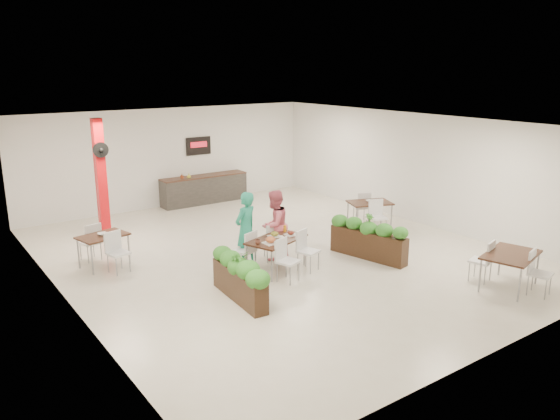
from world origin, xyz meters
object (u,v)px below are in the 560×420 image
object	(u,v)px
diner_woman	(274,225)
service_counter	(204,188)
planter_left	(239,275)
side_table_b	(370,206)
side_table_c	(511,259)
side_table_a	(103,241)
main_table	(276,244)
red_column	(101,178)
planter_right	(368,238)
diner_man	(246,229)

from	to	relation	value
diner_woman	service_counter	bearing A→B (deg)	-120.92
diner_woman	planter_left	world-z (taller)	diner_woman
diner_woman	side_table_b	bearing A→B (deg)	169.88
diner_woman	side_table_c	bearing A→B (deg)	105.47
side_table_a	main_table	bearing A→B (deg)	-52.27
service_counter	side_table_c	size ratio (longest dim) A/B	1.79
service_counter	side_table_c	world-z (taller)	service_counter
side_table_c	red_column	bearing A→B (deg)	109.21
main_table	planter_left	distance (m)	1.77
planter_left	diner_woman	bearing A→B (deg)	38.79
planter_left	planter_right	bearing A→B (deg)	4.16
red_column	side_table_c	world-z (taller)	red_column
planter_right	side_table_b	distance (m)	2.63
main_table	side_table_b	size ratio (longest dim) A/B	1.16
planter_left	side_table_b	bearing A→B (deg)	20.64
diner_man	side_table_c	size ratio (longest dim) A/B	1.05
diner_woman	planter_right	size ratio (longest dim) A/B	0.82
service_counter	side_table_a	size ratio (longest dim) A/B	1.79
side_table_a	side_table_b	world-z (taller)	same
main_table	diner_man	size ratio (longest dim) A/B	1.10
main_table	side_table_b	distance (m)	4.32
planter_left	side_table_b	distance (m)	6.05
diner_woman	side_table_c	distance (m)	5.23
diner_man	diner_woman	bearing A→B (deg)	161.03
diner_man	side_table_a	world-z (taller)	diner_man
planter_right	side_table_a	xyz separation A→B (m)	(-5.36, 3.15, 0.11)
red_column	side_table_b	distance (m)	7.42
planter_right	side_table_c	bearing A→B (deg)	-70.23
planter_right	side_table_b	bearing A→B (deg)	44.86
service_counter	side_table_c	xyz separation A→B (m)	(1.70, -10.24, 0.15)
diner_man	planter_right	world-z (taller)	diner_man
main_table	side_table_c	size ratio (longest dim) A/B	1.15
side_table_c	diner_man	bearing A→B (deg)	116.06
red_column	planter_left	world-z (taller)	red_column
main_table	side_table_c	world-z (taller)	same
service_counter	planter_left	xyz separation A→B (m)	(-3.19, -7.48, 0.02)
main_table	side_table_b	bearing A→B (deg)	16.67
diner_man	side_table_c	xyz separation A→B (m)	(3.75, -4.31, -0.24)
main_table	side_table_a	size ratio (longest dim) A/B	1.15
red_column	side_table_a	bearing A→B (deg)	-108.85
red_column	planter_left	distance (m)	5.79
diner_woman	main_table	bearing A→B (deg)	39.24
service_counter	diner_woman	size ratio (longest dim) A/B	1.78
diner_man	service_counter	bearing A→B (deg)	-128.08
diner_man	planter_left	size ratio (longest dim) A/B	0.90
red_column	side_table_c	xyz separation A→B (m)	(5.70, -8.38, -1.01)
planter_left	side_table_a	world-z (taller)	planter_left
service_counter	main_table	distance (m)	6.80
red_column	service_counter	size ratio (longest dim) A/B	1.07
service_counter	planter_left	world-z (taller)	service_counter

